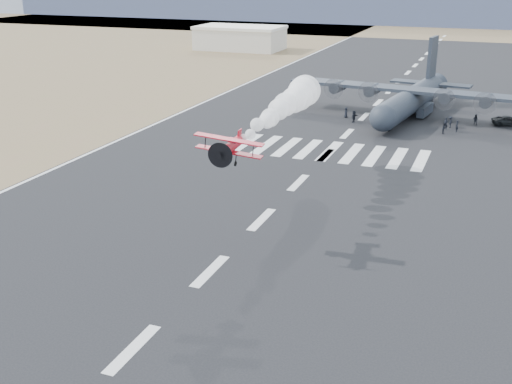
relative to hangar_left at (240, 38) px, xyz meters
The scene contains 17 objects.
ground 154.08m from the hangar_left, 70.27° to the right, with size 500.00×500.00×0.00m, color black.
scrub_far 99.70m from the hangar_left, 58.54° to the left, with size 500.00×80.00×0.00m, color brown.
runway_markings 99.70m from the hangar_left, 58.54° to the right, with size 60.00×260.00×0.01m, color silver, non-canonical shape.
ridge_seg_d 126.25m from the hangar_left, 65.67° to the left, with size 150.00×50.00×13.00m, color #8793AB.
hangar_left is the anchor object (origin of this frame).
aerobatic_biplane 138.04m from the hangar_left, 68.00° to the right, with size 5.99×5.35×2.53m.
smoke_trail 118.46m from the hangar_left, 64.52° to the right, with size 3.76×25.34×3.76m.
transport_aircraft 90.94m from the hangar_left, 49.54° to the right, with size 40.64×33.35×11.72m.
support_vehicle 102.58m from the hangar_left, 43.65° to the right, with size 2.34×5.08×1.41m, color black.
crew_a 102.96m from the hangar_left, 49.43° to the right, with size 0.64×0.53×1.76m, color black.
crew_b 100.13m from the hangar_left, 46.20° to the right, with size 0.79×0.49×1.63m, color black.
crew_c 100.35m from the hangar_left, 49.02° to the right, with size 1.14×0.53×1.76m, color black.
crew_d 97.95m from the hangar_left, 54.51° to the right, with size 1.05×0.54×1.79m, color black.
crew_e 89.64m from the hangar_left, 56.59° to the right, with size 0.82×0.51×1.68m, color black.
crew_f 93.05m from the hangar_left, 56.53° to the right, with size 1.74×0.56×1.87m, color black.
crew_g 101.32m from the hangar_left, 49.88° to the right, with size 0.68×0.56×1.87m, color black.
crew_h 103.22m from the hangar_left, 50.73° to the right, with size 0.82×0.51×1.69m, color black.
Camera 1 is at (20.37, -30.61, 23.69)m, focal length 45.00 mm.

